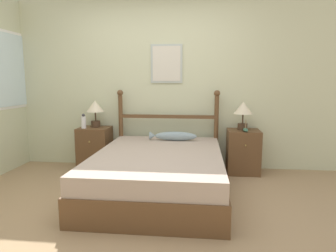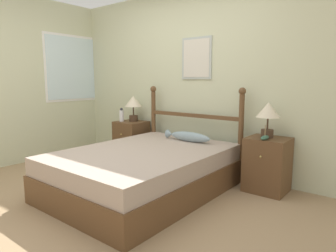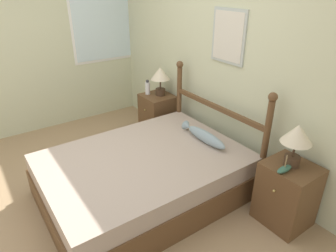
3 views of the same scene
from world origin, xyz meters
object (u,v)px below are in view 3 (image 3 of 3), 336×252
nightstand_left (158,115)px  fish_pillow (204,136)px  bottle (148,88)px  model_boat (284,169)px  table_lamp_right (297,137)px  nightstand_right (287,194)px  bed (145,176)px  table_lamp_left (160,76)px

nightstand_left → fish_pillow: bearing=-8.2°
bottle → model_boat: (2.34, -0.05, -0.07)m
model_boat → table_lamp_right: bearing=100.5°
nightstand_right → bottle: size_ratio=2.89×
bed → nightstand_right: nightstand_right is taller
model_boat → table_lamp_left: bearing=175.4°
table_lamp_left → table_lamp_right: (2.18, -0.04, 0.00)m
table_lamp_left → nightstand_left: bearing=-103.0°
bed → table_lamp_right: (1.09, 0.90, 0.67)m
bottle → table_lamp_right: bearing=2.1°
table_lamp_right → nightstand_left: bearing=-180.0°
bottle → fish_pillow: bottle is taller
bed → table_lamp_left: table_lamp_left is taller
table_lamp_right → fish_pillow: size_ratio=0.61×
nightstand_left → fish_pillow: nightstand_left is taller
nightstand_right → table_lamp_right: table_lamp_right is taller
nightstand_left → table_lamp_left: 0.60m
bottle → model_boat: bottle is taller
nightstand_right → nightstand_left: bearing=180.0°
fish_pillow → bed: bearing=-98.6°
nightstand_left → model_boat: (2.22, -0.13, 0.34)m
bed → model_boat: 1.41m
nightstand_right → bottle: (-2.34, -0.09, 0.41)m
nightstand_right → fish_pillow: 1.04m
nightstand_right → table_lamp_right: 0.60m
nightstand_left → bottle: (-0.13, -0.09, 0.41)m
bottle → fish_pillow: (1.34, -0.09, -0.17)m
bed → nightstand_left: 1.42m
nightstand_left → nightstand_right: size_ratio=1.00×
table_lamp_right → fish_pillow: 1.05m
nightstand_right → bed: bearing=-141.0°
bottle → nightstand_left: bearing=33.8°
table_lamp_left → fish_pillow: bearing=-10.3°
nightstand_right → model_boat: 0.36m
nightstand_left → fish_pillow: 1.25m
bed → table_lamp_left: bearing=139.4°
bed → table_lamp_right: bearing=39.5°
table_lamp_left → bottle: (-0.14, -0.13, -0.19)m
nightstand_left → table_lamp_right: (2.19, 0.00, 0.60)m
nightstand_left → model_boat: 2.24m
bed → nightstand_left: bearing=141.0°
table_lamp_right → nightstand_right: bearing=-0.5°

